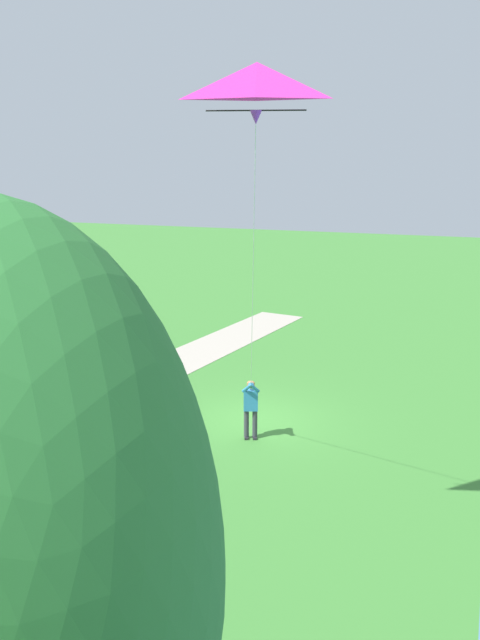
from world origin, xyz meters
TOP-DOWN VIEW (x-y plane):
  - ground_plane at (0.00, 0.00)m, footprint 120.00×120.00m
  - walkway_path at (5.73, 2.00)m, footprint 6.20×32.06m
  - person_kite_flyer at (-0.35, 1.27)m, footprint 0.49×0.63m
  - flying_kite at (-2.39, 6.24)m, footprint 2.85×5.25m
  - park_bench_near_walkway at (3.89, 0.71)m, footprint 0.62×1.54m
  - park_bench_far_walkway at (4.31, 4.19)m, footprint 0.62×1.54m
  - tree_treeline_right at (-3.96, 14.12)m, footprint 2.47×2.29m

SIDE VIEW (x-z plane):
  - ground_plane at x=0.00m, z-range 0.00..0.00m
  - walkway_path at x=5.73m, z-range 0.00..0.02m
  - park_bench_near_walkway at x=3.89m, z-range 0.07..0.95m
  - park_bench_far_walkway at x=4.31m, z-range 0.07..0.95m
  - person_kite_flyer at x=-0.35m, z-range 0.13..1.96m
  - tree_treeline_right at x=-3.96m, z-range 1.53..8.86m
  - flying_kite at x=-2.39m, z-range 4.96..12.29m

